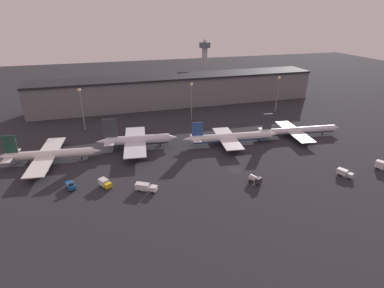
{
  "coord_description": "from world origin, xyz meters",
  "views": [
    {
      "loc": [
        -46.56,
        -96.8,
        58.95
      ],
      "look_at": [
        -13.6,
        16.79,
        6.0
      ],
      "focal_mm": 28.0,
      "sensor_mm": 36.0,
      "label": 1
    }
  ],
  "objects_px": {
    "service_vehicle_0": "(145,187)",
    "service_vehicle_1": "(382,165)",
    "airplane_0": "(49,155)",
    "service_vehicle_5": "(344,173)",
    "airplane_1": "(137,140)",
    "service_vehicle_3": "(255,179)",
    "service_vehicle_2": "(105,183)",
    "service_vehicle_4": "(71,186)",
    "airplane_2": "(230,137)",
    "control_tower": "(205,59)",
    "airplane_3": "(297,131)"
  },
  "relations": [
    {
      "from": "service_vehicle_0",
      "to": "service_vehicle_1",
      "type": "relative_size",
      "value": 1.34
    },
    {
      "from": "service_vehicle_0",
      "to": "service_vehicle_1",
      "type": "xyz_separation_m",
      "value": [
        93.91,
        -11.03,
        0.28
      ]
    },
    {
      "from": "service_vehicle_5",
      "to": "control_tower",
      "type": "xyz_separation_m",
      "value": [
        -4.7,
        158.3,
        20.86
      ]
    },
    {
      "from": "airplane_3",
      "to": "service_vehicle_3",
      "type": "distance_m",
      "value": 54.59
    },
    {
      "from": "airplane_0",
      "to": "service_vehicle_2",
      "type": "height_order",
      "value": "airplane_0"
    },
    {
      "from": "service_vehicle_4",
      "to": "control_tower",
      "type": "bearing_deg",
      "value": 127.85
    },
    {
      "from": "airplane_0",
      "to": "airplane_1",
      "type": "distance_m",
      "value": 37.6
    },
    {
      "from": "airplane_1",
      "to": "airplane_3",
      "type": "relative_size",
      "value": 0.8
    },
    {
      "from": "airplane_1",
      "to": "service_vehicle_2",
      "type": "relative_size",
      "value": 6.31
    },
    {
      "from": "airplane_3",
      "to": "service_vehicle_0",
      "type": "bearing_deg",
      "value": -153.61
    },
    {
      "from": "service_vehicle_1",
      "to": "service_vehicle_5",
      "type": "distance_m",
      "value": 18.55
    },
    {
      "from": "service_vehicle_2",
      "to": "control_tower",
      "type": "height_order",
      "value": "control_tower"
    },
    {
      "from": "airplane_1",
      "to": "airplane_3",
      "type": "xyz_separation_m",
      "value": [
        79.59,
        -8.16,
        -0.83
      ]
    },
    {
      "from": "airplane_0",
      "to": "airplane_2",
      "type": "relative_size",
      "value": 0.9
    },
    {
      "from": "airplane_0",
      "to": "service_vehicle_4",
      "type": "distance_m",
      "value": 27.07
    },
    {
      "from": "service_vehicle_4",
      "to": "control_tower",
      "type": "height_order",
      "value": "control_tower"
    },
    {
      "from": "service_vehicle_3",
      "to": "control_tower",
      "type": "xyz_separation_m",
      "value": [
        30.8,
        153.24,
        20.73
      ]
    },
    {
      "from": "service_vehicle_2",
      "to": "service_vehicle_1",
      "type": "bearing_deg",
      "value": 49.94
    },
    {
      "from": "service_vehicle_1",
      "to": "service_vehicle_3",
      "type": "relative_size",
      "value": 1.14
    },
    {
      "from": "airplane_0",
      "to": "airplane_2",
      "type": "xyz_separation_m",
      "value": [
        80.77,
        -4.25,
        0.12
      ]
    },
    {
      "from": "airplane_3",
      "to": "service_vehicle_4",
      "type": "relative_size",
      "value": 8.46
    },
    {
      "from": "airplane_2",
      "to": "service_vehicle_3",
      "type": "bearing_deg",
      "value": -91.64
    },
    {
      "from": "service_vehicle_3",
      "to": "service_vehicle_5",
      "type": "xyz_separation_m",
      "value": [
        35.5,
        -5.06,
        -0.14
      ]
    },
    {
      "from": "airplane_1",
      "to": "service_vehicle_2",
      "type": "distance_m",
      "value": 34.6
    },
    {
      "from": "service_vehicle_1",
      "to": "service_vehicle_4",
      "type": "height_order",
      "value": "service_vehicle_1"
    },
    {
      "from": "service_vehicle_3",
      "to": "airplane_1",
      "type": "bearing_deg",
      "value": -164.82
    },
    {
      "from": "airplane_3",
      "to": "service_vehicle_3",
      "type": "xyz_separation_m",
      "value": [
        -41.39,
        -35.57,
        -1.33
      ]
    },
    {
      "from": "airplane_0",
      "to": "service_vehicle_5",
      "type": "relative_size",
      "value": 6.8
    },
    {
      "from": "service_vehicle_5",
      "to": "service_vehicle_1",
      "type": "bearing_deg",
      "value": 66.65
    },
    {
      "from": "airplane_2",
      "to": "service_vehicle_0",
      "type": "relative_size",
      "value": 5.89
    },
    {
      "from": "airplane_1",
      "to": "airplane_2",
      "type": "relative_size",
      "value": 0.8
    },
    {
      "from": "airplane_2",
      "to": "service_vehicle_4",
      "type": "distance_m",
      "value": 73.71
    },
    {
      "from": "service_vehicle_0",
      "to": "service_vehicle_3",
      "type": "xyz_separation_m",
      "value": [
        39.86,
        -6.17,
        0.06
      ]
    },
    {
      "from": "service_vehicle_0",
      "to": "airplane_1",
      "type": "bearing_deg",
      "value": 116.48
    },
    {
      "from": "service_vehicle_0",
      "to": "service_vehicle_2",
      "type": "relative_size",
      "value": 1.33
    },
    {
      "from": "airplane_3",
      "to": "service_vehicle_1",
      "type": "bearing_deg",
      "value": -66.12
    },
    {
      "from": "service_vehicle_1",
      "to": "control_tower",
      "type": "xyz_separation_m",
      "value": [
        -23.25,
        158.11,
        20.51
      ]
    },
    {
      "from": "service_vehicle_0",
      "to": "service_vehicle_5",
      "type": "xyz_separation_m",
      "value": [
        75.36,
        -11.22,
        -0.07
      ]
    },
    {
      "from": "airplane_3",
      "to": "service_vehicle_3",
      "type": "bearing_deg",
      "value": -132.84
    },
    {
      "from": "service_vehicle_2",
      "to": "service_vehicle_4",
      "type": "height_order",
      "value": "service_vehicle_2"
    },
    {
      "from": "service_vehicle_1",
      "to": "airplane_2",
      "type": "bearing_deg",
      "value": -157.9
    },
    {
      "from": "service_vehicle_4",
      "to": "service_vehicle_0",
      "type": "bearing_deg",
      "value": 53.42
    },
    {
      "from": "airplane_3",
      "to": "service_vehicle_1",
      "type": "height_order",
      "value": "airplane_3"
    },
    {
      "from": "service_vehicle_3",
      "to": "service_vehicle_4",
      "type": "height_order",
      "value": "service_vehicle_3"
    },
    {
      "from": "airplane_1",
      "to": "airplane_0",
      "type": "bearing_deg",
      "value": -168.16
    },
    {
      "from": "airplane_3",
      "to": "service_vehicle_0",
      "type": "relative_size",
      "value": 5.92
    },
    {
      "from": "airplane_0",
      "to": "service_vehicle_1",
      "type": "xyz_separation_m",
      "value": [
        129.68,
        -45.09,
        -1.32
      ]
    },
    {
      "from": "airplane_1",
      "to": "service_vehicle_5",
      "type": "bearing_deg",
      "value": -27.01
    },
    {
      "from": "airplane_2",
      "to": "control_tower",
      "type": "height_order",
      "value": "control_tower"
    },
    {
      "from": "service_vehicle_0",
      "to": "service_vehicle_4",
      "type": "xyz_separation_m",
      "value": [
        -25.69,
        9.01,
        -0.36
      ]
    }
  ]
}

